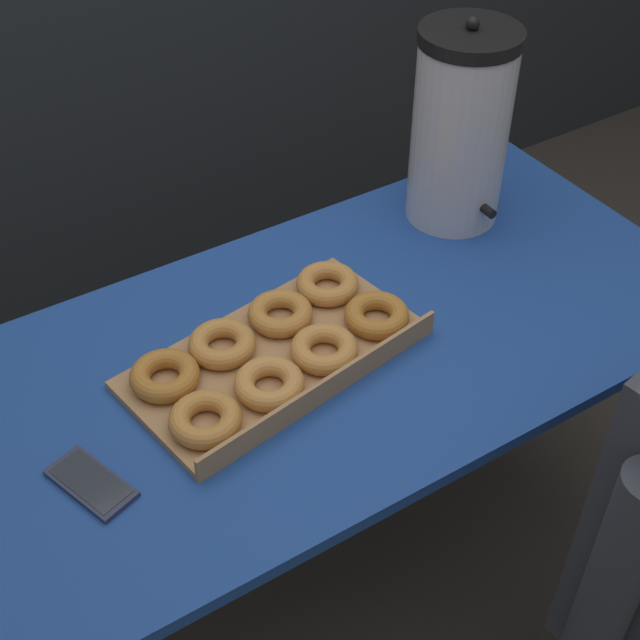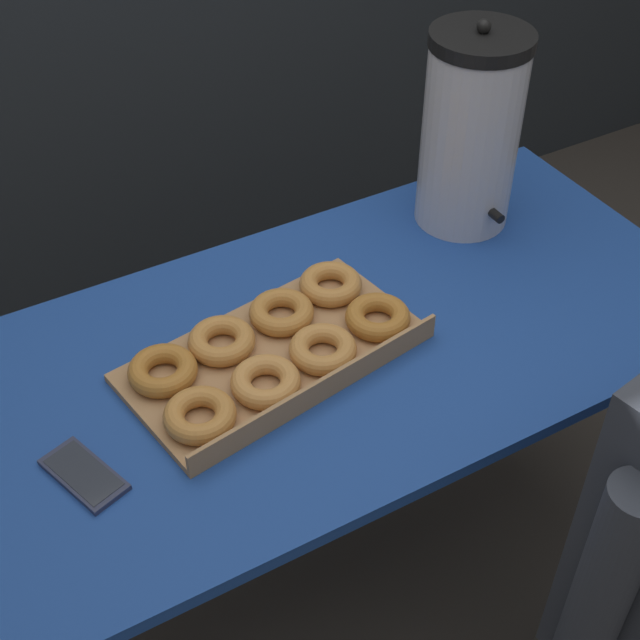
% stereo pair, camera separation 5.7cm
% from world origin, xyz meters
% --- Properties ---
extents(ground_plane, '(12.00, 12.00, 0.00)m').
position_xyz_m(ground_plane, '(0.00, 0.00, 0.00)').
color(ground_plane, '#3D3833').
extents(folding_table, '(1.52, 0.76, 0.76)m').
position_xyz_m(folding_table, '(0.00, 0.00, 0.71)').
color(folding_table, '#1E479E').
rests_on(folding_table, ground).
extents(donut_box, '(0.59, 0.37, 0.05)m').
position_xyz_m(donut_box, '(-0.14, 0.01, 0.78)').
color(donut_box, tan).
rests_on(donut_box, folding_table).
extents(coffee_urn, '(0.21, 0.24, 0.46)m').
position_xyz_m(coffee_urn, '(0.44, 0.21, 0.98)').
color(coffee_urn, silver).
rests_on(coffee_urn, folding_table).
extents(cell_phone, '(0.12, 0.17, 0.01)m').
position_xyz_m(cell_phone, '(-0.53, -0.09, 0.76)').
color(cell_phone, '#2D334C').
rests_on(cell_phone, folding_table).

